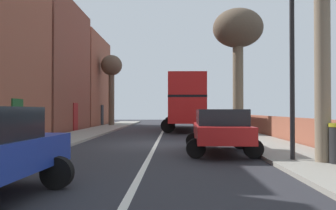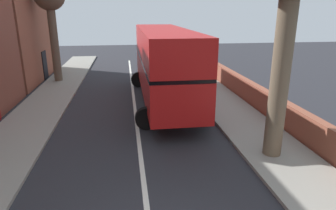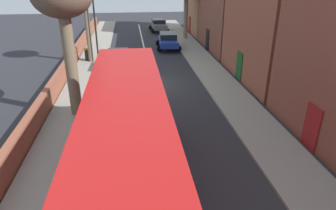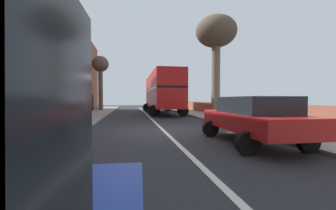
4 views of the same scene
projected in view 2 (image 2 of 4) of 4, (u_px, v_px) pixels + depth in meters
The scene contains 2 objects.
double_decker_bus at pixel (164, 61), 16.17m from camera, with size 3.58×11.34×4.06m.
street_tree_left_2 at pixel (50, 4), 20.04m from camera, with size 2.06×2.06×6.85m.
Camera 2 is at (-0.39, -4.24, 4.99)m, focal length 31.63 mm.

